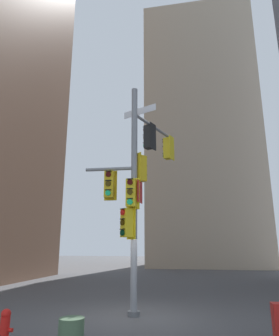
% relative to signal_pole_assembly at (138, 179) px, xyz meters
% --- Properties ---
extents(ground, '(120.00, 120.00, 0.00)m').
position_rel_signal_pole_assembly_xyz_m(ground, '(-0.06, -0.40, -4.77)').
color(ground, '#474749').
extents(building_mid_block, '(13.08, 13.08, 31.99)m').
position_rel_signal_pole_assembly_xyz_m(building_mid_block, '(3.26, 27.42, 11.22)').
color(building_mid_block, tan).
rests_on(building_mid_block, ground).
extents(signal_pole_assembly, '(3.21, 3.61, 8.37)m').
position_rel_signal_pole_assembly_xyz_m(signal_pole_assembly, '(0.00, 0.00, 0.00)').
color(signal_pole_assembly, gray).
rests_on(signal_pole_assembly, ground).
extents(fire_hydrant, '(0.33, 0.23, 0.81)m').
position_rel_signal_pole_assembly_xyz_m(fire_hydrant, '(-2.43, -3.99, -4.34)').
color(fire_hydrant, red).
rests_on(fire_hydrant, ground).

